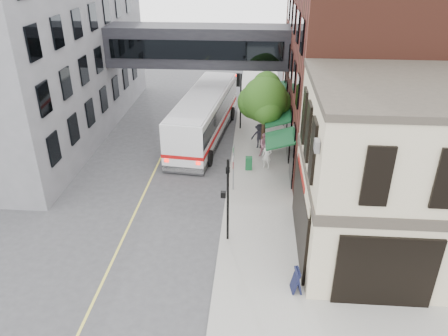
% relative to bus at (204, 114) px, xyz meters
% --- Properties ---
extents(ground, '(120.00, 120.00, 0.00)m').
position_rel_bus_xyz_m(ground, '(2.29, -15.21, -1.94)').
color(ground, '#38383A').
rests_on(ground, ground).
extents(sidewalk_main, '(4.00, 60.00, 0.15)m').
position_rel_bus_xyz_m(sidewalk_main, '(4.29, -1.21, -1.86)').
color(sidewalk_main, gray).
rests_on(sidewalk_main, ground).
extents(corner_building, '(10.19, 8.12, 8.45)m').
position_rel_bus_xyz_m(corner_building, '(11.27, -13.21, 2.28)').
color(corner_building, beige).
rests_on(corner_building, ground).
extents(brick_building, '(13.76, 18.00, 14.00)m').
position_rel_bus_xyz_m(brick_building, '(12.27, -0.21, 5.05)').
color(brick_building, '#4C2217').
rests_on(brick_building, ground).
extents(opposite_building, '(14.00, 24.00, 14.00)m').
position_rel_bus_xyz_m(opposite_building, '(-14.71, 0.79, 5.06)').
color(opposite_building, '#5E5E63').
rests_on(opposite_building, ground).
extents(skyway_bridge, '(14.00, 3.18, 3.00)m').
position_rel_bus_xyz_m(skyway_bridge, '(-0.71, 2.79, 4.56)').
color(skyway_bridge, black).
rests_on(skyway_bridge, ground).
extents(traffic_signal_near, '(0.44, 0.22, 4.60)m').
position_rel_bus_xyz_m(traffic_signal_near, '(2.66, -13.21, 1.05)').
color(traffic_signal_near, black).
rests_on(traffic_signal_near, sidewalk_main).
extents(traffic_signal_far, '(0.53, 0.28, 4.50)m').
position_rel_bus_xyz_m(traffic_signal_far, '(2.55, 1.79, 1.40)').
color(traffic_signal_far, black).
rests_on(traffic_signal_far, sidewalk_main).
extents(street_sign_pole, '(0.08, 0.75, 3.00)m').
position_rel_bus_xyz_m(street_sign_pole, '(2.69, -8.21, -0.00)').
color(street_sign_pole, gray).
rests_on(street_sign_pole, sidewalk_main).
extents(street_tree, '(3.80, 3.20, 5.60)m').
position_rel_bus_xyz_m(street_tree, '(4.49, -1.99, 1.98)').
color(street_tree, '#382619').
rests_on(street_tree, sidewalk_main).
extents(lane_marking, '(0.12, 40.00, 0.01)m').
position_rel_bus_xyz_m(lane_marking, '(-2.71, -5.21, -1.93)').
color(lane_marking, '#D8CC4C').
rests_on(lane_marking, ground).
extents(bus, '(4.28, 13.08, 3.45)m').
position_rel_bus_xyz_m(bus, '(0.00, 0.00, 0.00)').
color(bus, white).
rests_on(bus, ground).
extents(pedestrian_a, '(0.73, 0.58, 1.77)m').
position_rel_bus_xyz_m(pedestrian_a, '(4.74, -5.11, -0.90)').
color(pedestrian_a, silver).
rests_on(pedestrian_a, sidewalk_main).
extents(pedestrian_b, '(0.87, 0.69, 1.72)m').
position_rel_bus_xyz_m(pedestrian_b, '(4.63, -3.34, -0.93)').
color(pedestrian_b, '#C57F94').
rests_on(pedestrian_b, sidewalk_main).
extents(pedestrian_c, '(1.31, 0.93, 1.85)m').
position_rel_bus_xyz_m(pedestrian_c, '(4.23, -1.91, -0.86)').
color(pedestrian_c, black).
rests_on(pedestrian_c, sidewalk_main).
extents(newspaper_box, '(0.45, 0.41, 0.88)m').
position_rel_bus_xyz_m(newspaper_box, '(3.56, -5.42, -1.35)').
color(newspaper_box, '#125229').
rests_on(newspaper_box, sidewalk_main).
extents(sandwich_board, '(0.48, 0.68, 1.12)m').
position_rel_bus_xyz_m(sandwich_board, '(5.89, -16.71, -1.23)').
color(sandwich_board, black).
rests_on(sandwich_board, sidewalk_main).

